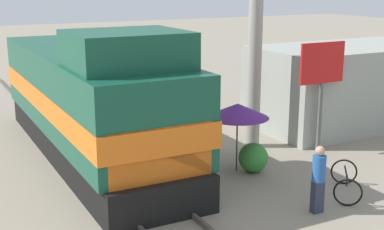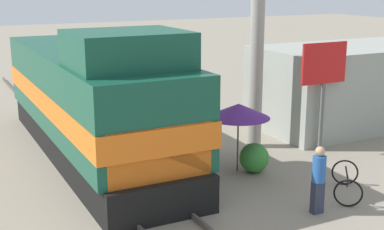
% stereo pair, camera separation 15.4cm
% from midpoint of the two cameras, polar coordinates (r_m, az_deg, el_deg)
% --- Properties ---
extents(ground_plane, '(120.00, 120.00, 0.00)m').
position_cam_midpoint_polar(ground_plane, '(14.75, -5.39, -8.80)').
color(ground_plane, gray).
extents(rail_near, '(0.08, 40.31, 0.15)m').
position_cam_midpoint_polar(rail_near, '(14.50, -8.07, -8.98)').
color(rail_near, '#4C4742').
rests_on(rail_near, ground_plane).
extents(rail_far, '(0.08, 40.31, 0.15)m').
position_cam_midpoint_polar(rail_far, '(14.97, -2.82, -8.08)').
color(rail_far, '#4C4742').
rests_on(rail_far, ground_plane).
extents(locomotive, '(3.23, 12.03, 4.46)m').
position_cam_midpoint_polar(locomotive, '(17.64, -10.13, 1.39)').
color(locomotive, black).
rests_on(locomotive, ground_plane).
extents(utility_pole, '(1.80, 0.48, 9.99)m').
position_cam_midpoint_polar(utility_pole, '(18.32, 7.31, 11.88)').
color(utility_pole, '#9E998E').
rests_on(utility_pole, ground_plane).
extents(vendor_umbrella, '(1.93, 1.93, 2.14)m').
position_cam_midpoint_polar(vendor_umbrella, '(16.17, 5.25, 0.45)').
color(vendor_umbrella, '#4C4C4C').
rests_on(vendor_umbrella, ground_plane).
extents(billboard_sign, '(1.81, 0.12, 3.75)m').
position_cam_midpoint_polar(billboard_sign, '(18.45, 14.11, 4.54)').
color(billboard_sign, '#595959').
rests_on(billboard_sign, ground_plane).
extents(shrub_cluster, '(0.92, 0.92, 0.92)m').
position_cam_midpoint_polar(shrub_cluster, '(16.53, 6.91, -4.56)').
color(shrub_cluster, '#388C38').
rests_on(shrub_cluster, ground_plane).
extents(person_bystander, '(0.34, 0.34, 1.77)m').
position_cam_midpoint_polar(person_bystander, '(13.83, 13.66, -6.47)').
color(person_bystander, '#2D3347').
rests_on(person_bystander, ground_plane).
extents(bicycle, '(1.62, 1.75, 0.75)m').
position_cam_midpoint_polar(bicycle, '(15.33, 16.43, -6.87)').
color(bicycle, black).
rests_on(bicycle, ground_plane).
extents(building_block_distant, '(8.10, 4.06, 3.21)m').
position_cam_midpoint_polar(building_block_distant, '(22.69, 17.10, 3.07)').
color(building_block_distant, '#999E93').
rests_on(building_block_distant, ground_plane).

